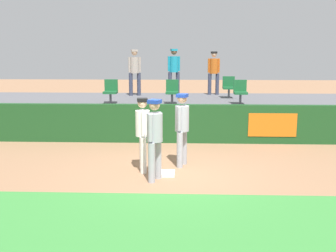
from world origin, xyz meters
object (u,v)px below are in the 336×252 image
object	(u,v)px
player_fielder_home	(143,130)
seat_front_left	(111,90)
spectator_capped	(174,68)
first_base	(166,173)
seat_front_right	(240,91)
player_runner_visitor	(155,134)
spectator_casual	(214,70)
spectator_hooded	(135,69)
seat_back_right	(229,86)
player_coach_visitor	(182,125)
seat_front_center	(172,90)

from	to	relation	value
player_fielder_home	seat_front_left	size ratio (longest dim) A/B	2.14
seat_front_left	spectator_capped	world-z (taller)	spectator_capped
first_base	seat_front_left	distance (m)	5.56
seat_front_left	seat_front_right	world-z (taller)	same
player_runner_visitor	spectator_casual	world-z (taller)	spectator_casual
spectator_hooded	spectator_casual	size ratio (longest dim) A/B	1.04
seat_front_left	seat_back_right	bearing A→B (deg)	22.63
player_coach_visitor	spectator_hooded	bearing A→B (deg)	-145.05
player_fielder_home	seat_back_right	distance (m)	6.97
seat_back_right	spectator_hooded	size ratio (longest dim) A/B	0.45
player_runner_visitor	spectator_casual	distance (m)	8.56
seat_front_left	seat_back_right	distance (m)	4.68
player_runner_visitor	spectator_capped	world-z (taller)	spectator_capped
player_fielder_home	player_coach_visitor	size ratio (longest dim) A/B	0.97
player_fielder_home	seat_back_right	xyz separation A→B (m)	(2.73, 6.39, 0.49)
spectator_hooded	spectator_capped	xyz separation A→B (m)	(1.59, 0.50, 0.02)
player_fielder_home	spectator_casual	xyz separation A→B (m)	(2.21, 7.58, 1.05)
seat_back_right	seat_front_left	bearing A→B (deg)	-157.37
player_runner_visitor	first_base	bearing A→B (deg)	171.07
first_base	spectator_casual	distance (m)	8.31
seat_front_center	seat_back_right	bearing A→B (deg)	39.84
player_fielder_home	seat_back_right	size ratio (longest dim) A/B	2.14
player_fielder_home	player_coach_visitor	bearing A→B (deg)	109.32
first_base	spectator_casual	xyz separation A→B (m)	(1.63, 7.89, 2.05)
seat_front_center	player_coach_visitor	bearing A→B (deg)	-84.79
seat_back_right	spectator_casual	size ratio (longest dim) A/B	0.47
spectator_hooded	spectator_capped	distance (m)	1.67
player_runner_visitor	seat_front_left	xyz separation A→B (m)	(-1.93, 5.30, 0.45)
player_coach_visitor	spectator_capped	xyz separation A→B (m)	(-0.39, 7.11, 1.08)
spectator_hooded	seat_front_center	bearing A→B (deg)	108.01
first_base	seat_front_center	distance (m)	5.12
player_fielder_home	spectator_casual	distance (m)	7.97
first_base	seat_front_left	size ratio (longest dim) A/B	0.48
seat_front_left	spectator_hooded	xyz separation A→B (m)	(0.55, 2.52, 0.61)
player_coach_visitor	seat_front_right	bearing A→B (deg)	172.23
seat_back_right	seat_front_center	bearing A→B (deg)	-140.16
player_runner_visitor	seat_front_center	xyz separation A→B (m)	(0.23, 5.30, 0.45)
player_runner_visitor	spectator_casual	size ratio (longest dim) A/B	1.04
player_runner_visitor	seat_front_left	size ratio (longest dim) A/B	2.21
player_fielder_home	seat_front_right	distance (m)	5.47
spectator_casual	player_coach_visitor	bearing A→B (deg)	75.33
spectator_casual	seat_front_left	bearing A→B (deg)	33.69
seat_back_right	spectator_capped	world-z (taller)	spectator_capped
first_base	seat_back_right	distance (m)	7.19
player_fielder_home	seat_front_center	bearing A→B (deg)	163.82
seat_front_right	seat_front_center	xyz separation A→B (m)	(-2.37, -0.00, -0.00)
seat_front_right	seat_back_right	xyz separation A→B (m)	(-0.21, 1.80, 0.00)
seat_front_left	spectator_hooded	distance (m)	2.66
spectator_capped	seat_back_right	bearing A→B (deg)	133.05
first_base	spectator_capped	bearing A→B (deg)	90.21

